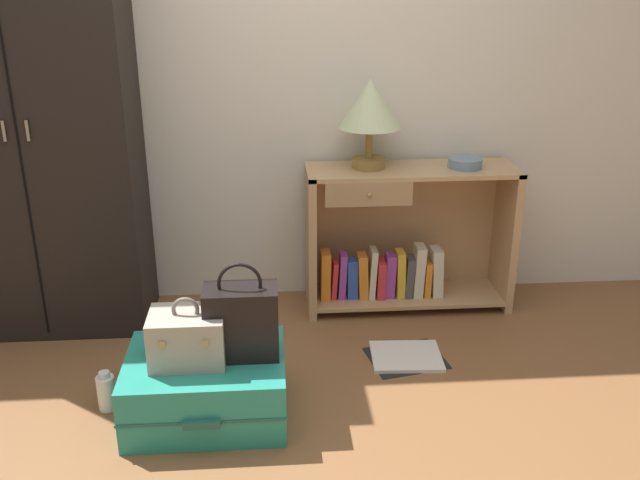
{
  "coord_description": "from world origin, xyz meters",
  "views": [
    {
      "loc": [
        0.04,
        -2.14,
        1.73
      ],
      "look_at": [
        0.26,
        0.83,
        0.55
      ],
      "focal_mm": 39.52,
      "sensor_mm": 36.0,
      "label": 1
    }
  ],
  "objects_px": {
    "table_lamp": "(370,107)",
    "bottle": "(106,392)",
    "bookshelf": "(402,242)",
    "handbag": "(241,321)",
    "suitcase_large": "(206,386)",
    "train_case": "(188,337)",
    "wardrobe": "(32,120)",
    "bowl": "(465,163)",
    "open_book_on_floor": "(406,357)"
  },
  "relations": [
    {
      "from": "open_book_on_floor",
      "to": "handbag",
      "type": "bearing_deg",
      "value": -154.34
    },
    {
      "from": "suitcase_large",
      "to": "train_case",
      "type": "xyz_separation_m",
      "value": [
        -0.06,
        -0.01,
        0.24
      ]
    },
    {
      "from": "table_lamp",
      "to": "bowl",
      "type": "bearing_deg",
      "value": -4.42
    },
    {
      "from": "suitcase_large",
      "to": "open_book_on_floor",
      "type": "height_order",
      "value": "suitcase_large"
    },
    {
      "from": "suitcase_large",
      "to": "open_book_on_floor",
      "type": "distance_m",
      "value": 0.97
    },
    {
      "from": "wardrobe",
      "to": "train_case",
      "type": "distance_m",
      "value": 1.36
    },
    {
      "from": "wardrobe",
      "to": "suitcase_large",
      "type": "bearing_deg",
      "value": -47.4
    },
    {
      "from": "wardrobe",
      "to": "handbag",
      "type": "relative_size",
      "value": 5.23
    },
    {
      "from": "table_lamp",
      "to": "open_book_on_floor",
      "type": "bearing_deg",
      "value": -79.02
    },
    {
      "from": "train_case",
      "to": "open_book_on_floor",
      "type": "height_order",
      "value": "train_case"
    },
    {
      "from": "bottle",
      "to": "suitcase_large",
      "type": "bearing_deg",
      "value": -9.82
    },
    {
      "from": "bookshelf",
      "to": "handbag",
      "type": "xyz_separation_m",
      "value": [
        -0.81,
        -0.94,
        0.06
      ]
    },
    {
      "from": "bookshelf",
      "to": "bowl",
      "type": "bearing_deg",
      "value": -4.95
    },
    {
      "from": "handbag",
      "to": "train_case",
      "type": "bearing_deg",
      "value": -172.74
    },
    {
      "from": "train_case",
      "to": "open_book_on_floor",
      "type": "relative_size",
      "value": 0.74
    },
    {
      "from": "wardrobe",
      "to": "bowl",
      "type": "bearing_deg",
      "value": 0.99
    },
    {
      "from": "bowl",
      "to": "suitcase_large",
      "type": "distance_m",
      "value": 1.7
    },
    {
      "from": "suitcase_large",
      "to": "handbag",
      "type": "relative_size",
      "value": 1.6
    },
    {
      "from": "bookshelf",
      "to": "handbag",
      "type": "height_order",
      "value": "bookshelf"
    },
    {
      "from": "handbag",
      "to": "open_book_on_floor",
      "type": "height_order",
      "value": "handbag"
    },
    {
      "from": "bookshelf",
      "to": "train_case",
      "type": "distance_m",
      "value": 1.4
    },
    {
      "from": "open_book_on_floor",
      "to": "suitcase_large",
      "type": "bearing_deg",
      "value": -157.48
    },
    {
      "from": "table_lamp",
      "to": "bookshelf",
      "type": "bearing_deg",
      "value": -3.56
    },
    {
      "from": "bowl",
      "to": "table_lamp",
      "type": "bearing_deg",
      "value": 175.58
    },
    {
      "from": "suitcase_large",
      "to": "handbag",
      "type": "distance_m",
      "value": 0.32
    },
    {
      "from": "bookshelf",
      "to": "table_lamp",
      "type": "relative_size",
      "value": 2.42
    },
    {
      "from": "table_lamp",
      "to": "bottle",
      "type": "xyz_separation_m",
      "value": [
        -1.2,
        -0.89,
        -0.99
      ]
    },
    {
      "from": "wardrobe",
      "to": "bowl",
      "type": "height_order",
      "value": "wardrobe"
    },
    {
      "from": "bookshelf",
      "to": "open_book_on_floor",
      "type": "distance_m",
      "value": 0.68
    },
    {
      "from": "bowl",
      "to": "handbag",
      "type": "height_order",
      "value": "bowl"
    },
    {
      "from": "suitcase_large",
      "to": "bottle",
      "type": "relative_size",
      "value": 3.69
    },
    {
      "from": "suitcase_large",
      "to": "handbag",
      "type": "xyz_separation_m",
      "value": [
        0.15,
        0.01,
        0.28
      ]
    },
    {
      "from": "suitcase_large",
      "to": "train_case",
      "type": "distance_m",
      "value": 0.24
    },
    {
      "from": "bottle",
      "to": "bookshelf",
      "type": "bearing_deg",
      "value": 32.42
    },
    {
      "from": "wardrobe",
      "to": "bowl",
      "type": "xyz_separation_m",
      "value": [
        2.08,
        0.04,
        -0.26
      ]
    },
    {
      "from": "train_case",
      "to": "table_lamp",
      "type": "bearing_deg",
      "value": 49.35
    },
    {
      "from": "bookshelf",
      "to": "handbag",
      "type": "relative_size",
      "value": 2.68
    },
    {
      "from": "suitcase_large",
      "to": "handbag",
      "type": "bearing_deg",
      "value": 5.27
    },
    {
      "from": "wardrobe",
      "to": "bookshelf",
      "type": "height_order",
      "value": "wardrobe"
    },
    {
      "from": "wardrobe",
      "to": "open_book_on_floor",
      "type": "height_order",
      "value": "wardrobe"
    },
    {
      "from": "bottle",
      "to": "bowl",
      "type": "bearing_deg",
      "value": 26.87
    },
    {
      "from": "open_book_on_floor",
      "to": "train_case",
      "type": "bearing_deg",
      "value": -158.07
    },
    {
      "from": "wardrobe",
      "to": "open_book_on_floor",
      "type": "bearing_deg",
      "value": -16.86
    },
    {
      "from": "bookshelf",
      "to": "table_lamp",
      "type": "distance_m",
      "value": 0.74
    },
    {
      "from": "wardrobe",
      "to": "bookshelf",
      "type": "relative_size",
      "value": 1.95
    },
    {
      "from": "open_book_on_floor",
      "to": "wardrobe",
      "type": "bearing_deg",
      "value": 163.14
    },
    {
      "from": "table_lamp",
      "to": "train_case",
      "type": "distance_m",
      "value": 1.46
    },
    {
      "from": "handbag",
      "to": "bottle",
      "type": "distance_m",
      "value": 0.66
    },
    {
      "from": "bookshelf",
      "to": "wardrobe",
      "type": "bearing_deg",
      "value": -178.02
    },
    {
      "from": "bottle",
      "to": "open_book_on_floor",
      "type": "xyz_separation_m",
      "value": [
        1.31,
        0.3,
        -0.07
      ]
    }
  ]
}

